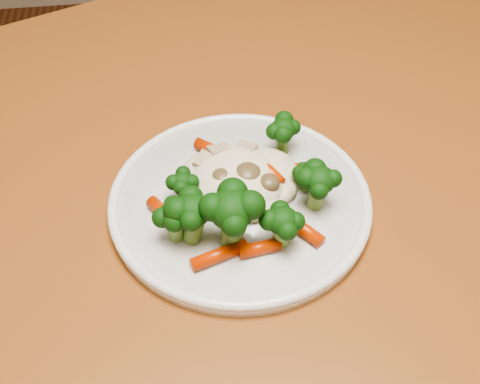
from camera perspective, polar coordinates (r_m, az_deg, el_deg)
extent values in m
plane|color=brown|center=(1.36, -1.01, -13.08)|extent=(3.00, 3.00, 0.00)
cube|color=brown|center=(0.64, 3.61, 3.13)|extent=(1.36, 1.16, 0.04)
cube|color=brown|center=(1.34, 13.87, 7.18)|extent=(0.08, 0.08, 0.71)
cylinder|color=white|center=(0.56, 0.00, -1.01)|extent=(0.24, 0.24, 0.01)
ellipsoid|color=beige|center=(0.56, -0.20, 1.89)|extent=(0.10, 0.09, 0.04)
ellipsoid|color=black|center=(0.52, -6.13, -2.93)|extent=(0.04, 0.04, 0.04)
ellipsoid|color=black|center=(0.50, -0.77, -2.88)|extent=(0.06, 0.06, 0.06)
ellipsoid|color=black|center=(0.51, 3.98, -3.55)|extent=(0.04, 0.04, 0.04)
ellipsoid|color=black|center=(0.54, 7.41, 0.23)|extent=(0.05, 0.05, 0.04)
ellipsoid|color=black|center=(0.56, 6.31, 1.23)|extent=(0.03, 0.03, 0.03)
ellipsoid|color=black|center=(0.60, 4.08, 5.24)|extent=(0.04, 0.04, 0.04)
ellipsoid|color=black|center=(0.55, -5.42, 0.34)|extent=(0.03, 0.03, 0.03)
ellipsoid|color=black|center=(0.51, -4.44, -2.74)|extent=(0.05, 0.05, 0.05)
cylinder|color=#CF3604|center=(0.60, -2.21, 3.83)|extent=(0.05, 0.04, 0.01)
cylinder|color=#CF3604|center=(0.59, -0.18, 2.89)|extent=(0.03, 0.04, 0.01)
cylinder|color=#CF3604|center=(0.58, 5.13, 2.20)|extent=(0.04, 0.02, 0.01)
cylinder|color=#CF3604|center=(0.54, -7.09, -2.11)|extent=(0.03, 0.04, 0.01)
cylinder|color=#CF3604|center=(0.51, -2.00, -5.98)|extent=(0.05, 0.03, 0.01)
cylinder|color=#CF3604|center=(0.51, 1.86, -5.32)|extent=(0.04, 0.02, 0.01)
cylinder|color=#CF3604|center=(0.53, 5.96, -3.48)|extent=(0.04, 0.04, 0.01)
cylinder|color=#CF3604|center=(0.56, 2.61, 2.12)|extent=(0.03, 0.04, 0.01)
ellipsoid|color=brown|center=(0.55, 0.68, 1.58)|extent=(0.03, 0.03, 0.02)
ellipsoid|color=brown|center=(0.55, 2.74, 0.87)|extent=(0.02, 0.02, 0.01)
ellipsoid|color=brown|center=(0.55, -1.70, 1.35)|extent=(0.02, 0.02, 0.02)
cube|color=tan|center=(0.58, -2.01, 3.75)|extent=(0.02, 0.02, 0.01)
cube|color=tan|center=(0.58, 0.64, 3.97)|extent=(0.02, 0.02, 0.01)
cube|color=tan|center=(0.57, -3.54, 2.94)|extent=(0.02, 0.02, 0.01)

